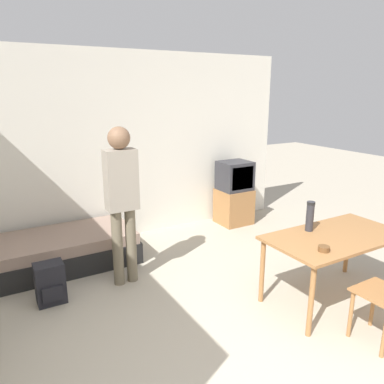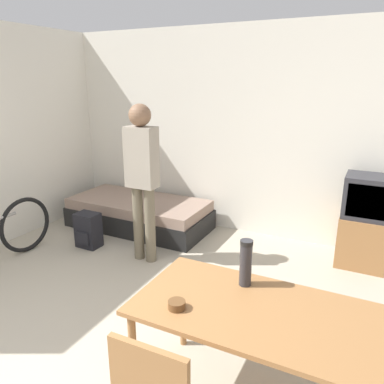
% 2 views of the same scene
% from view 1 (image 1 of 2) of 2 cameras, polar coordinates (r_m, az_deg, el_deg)
% --- Properties ---
extents(wall_back, '(5.59, 0.06, 2.70)m').
position_cam_1_polar(wall_back, '(5.48, -11.61, 6.55)').
color(wall_back, silver).
rests_on(wall_back, ground_plane).
extents(daybed, '(1.98, 0.91, 0.41)m').
position_cam_1_polar(daybed, '(5.03, -20.14, -8.55)').
color(daybed, black).
rests_on(daybed, ground_plane).
extents(tv, '(0.51, 0.48, 1.04)m').
position_cam_1_polar(tv, '(6.19, 6.45, -0.25)').
color(tv, '#9E6B3D').
rests_on(tv, ground_plane).
extents(dining_table, '(1.45, 0.78, 0.73)m').
position_cam_1_polar(dining_table, '(4.13, 20.97, -7.16)').
color(dining_table, '#9E6B3D').
rests_on(dining_table, ground_plane).
extents(person_standing, '(0.34, 0.24, 1.79)m').
position_cam_1_polar(person_standing, '(4.15, -10.65, -0.33)').
color(person_standing, '#6B604C').
rests_on(person_standing, ground_plane).
extents(thermos_flask, '(0.08, 0.08, 0.32)m').
position_cam_1_polar(thermos_flask, '(4.08, 17.54, -3.37)').
color(thermos_flask, '#2D2D33').
rests_on(thermos_flask, dining_table).
extents(mate_bowl, '(0.11, 0.11, 0.05)m').
position_cam_1_polar(mate_bowl, '(3.67, 19.45, -8.15)').
color(mate_bowl, brown).
rests_on(mate_bowl, dining_table).
extents(backpack, '(0.29, 0.24, 0.44)m').
position_cam_1_polar(backpack, '(4.26, -20.80, -12.90)').
color(backpack, black).
rests_on(backpack, ground_plane).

